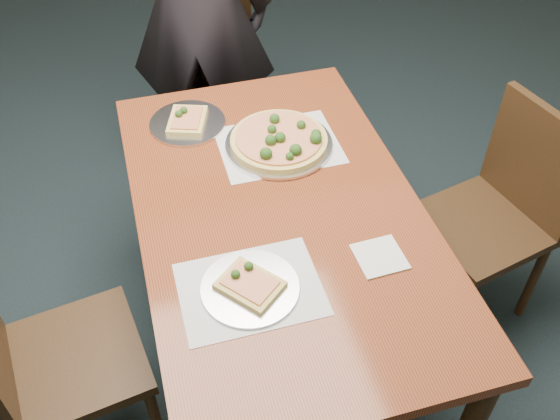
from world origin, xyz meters
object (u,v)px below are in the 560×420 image
object	(u,v)px
chair_far	(210,85)
slice_plate_near	(250,286)
chair_right	(501,207)
slice_plate_far	(187,121)
dining_table	(280,230)
pizza_pan	(280,141)
chair_left	(43,358)
diner	(196,4)

from	to	relation	value
chair_far	slice_plate_near	size ratio (longest dim) A/B	3.25
chair_right	slice_plate_far	world-z (taller)	chair_right
dining_table	chair_far	bearing A→B (deg)	91.25
pizza_pan	chair_far	bearing A→B (deg)	97.93
chair_left	slice_plate_near	distance (m)	0.68
chair_far	pizza_pan	size ratio (longest dim) A/B	2.38
dining_table	slice_plate_far	xyz separation A→B (m)	(-0.21, 0.53, 0.10)
dining_table	chair_left	world-z (taller)	chair_left
chair_left	chair_right	world-z (taller)	same
chair_left	slice_plate_far	xyz separation A→B (m)	(0.59, 0.72, 0.25)
dining_table	pizza_pan	distance (m)	0.34
dining_table	chair_far	xyz separation A→B (m)	(-0.02, 1.12, -0.14)
dining_table	diner	size ratio (longest dim) A/B	0.83
dining_table	slice_plate_far	bearing A→B (deg)	111.27
chair_left	chair_right	distance (m)	1.67
chair_far	chair_right	distance (m)	1.41
pizza_pan	slice_plate_near	world-z (taller)	pizza_pan
pizza_pan	slice_plate_far	distance (m)	0.37
pizza_pan	slice_plate_near	distance (m)	0.65
pizza_pan	slice_plate_near	bearing A→B (deg)	-113.38
pizza_pan	chair_right	bearing A→B (deg)	-20.81
chair_left	diner	xyz separation A→B (m)	(0.75, 1.33, 0.39)
chair_far	chair_right	world-z (taller)	same
dining_table	slice_plate_near	size ratio (longest dim) A/B	5.36
chair_right	slice_plate_near	world-z (taller)	chair_right
diner	slice_plate_near	size ratio (longest dim) A/B	6.49
chair_far	chair_left	xyz separation A→B (m)	(-0.77, -1.30, 0.00)
slice_plate_far	pizza_pan	bearing A→B (deg)	-36.69
chair_left	slice_plate_near	world-z (taller)	chair_left
chair_right	chair_left	bearing A→B (deg)	-95.81
chair_right	slice_plate_near	size ratio (longest dim) A/B	3.25
slice_plate_near	pizza_pan	bearing A→B (deg)	66.62
slice_plate_far	slice_plate_near	bearing A→B (deg)	-87.36
chair_far	diner	xyz separation A→B (m)	(-0.02, 0.03, 0.39)
chair_far	chair_right	xyz separation A→B (m)	(0.89, -1.10, 0.00)
dining_table	chair_left	xyz separation A→B (m)	(-0.80, -0.19, -0.14)
diner	slice_plate_far	bearing A→B (deg)	93.21
pizza_pan	slice_plate_far	bearing A→B (deg)	143.31
slice_plate_far	chair_far	bearing A→B (deg)	72.70
dining_table	slice_plate_near	xyz separation A→B (m)	(-0.17, -0.28, 0.11)
dining_table	chair_far	world-z (taller)	chair_far
chair_left	pizza_pan	bearing A→B (deg)	-69.60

